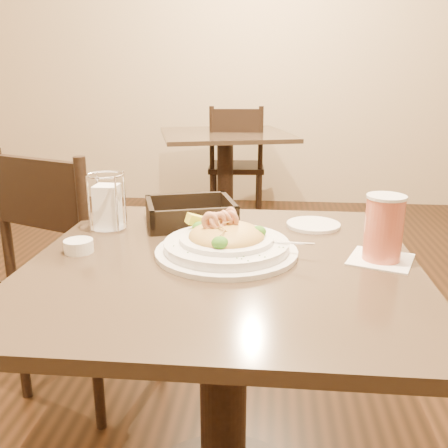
# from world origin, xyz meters

# --- Properties ---
(main_table) EXTENTS (0.90, 0.90, 0.74)m
(main_table) POSITION_xyz_m (0.00, 0.00, 0.51)
(main_table) COLOR black
(main_table) RESTS_ON ground
(background_table) EXTENTS (1.10, 1.10, 0.74)m
(background_table) POSITION_xyz_m (-0.23, 2.57, 0.51)
(background_table) COLOR black
(background_table) RESTS_ON ground
(dining_chair_near) EXTENTS (0.55, 0.55, 0.93)m
(dining_chair_near) POSITION_xyz_m (-0.56, 0.48, 0.50)
(dining_chair_near) COLOR black
(dining_chair_near) RESTS_ON ground
(dining_chair_far) EXTENTS (0.44, 0.44, 0.93)m
(dining_chair_far) POSITION_xyz_m (-0.16, 2.72, 0.50)
(dining_chair_far) COLOR black
(dining_chair_far) RESTS_ON ground
(pasta_bowl) EXTENTS (0.38, 0.34, 0.11)m
(pasta_bowl) POSITION_xyz_m (0.00, 0.03, 0.77)
(pasta_bowl) COLOR white
(pasta_bowl) RESTS_ON main_table
(drink_glass) EXTENTS (0.18, 0.18, 0.16)m
(drink_glass) POSITION_xyz_m (0.37, 0.03, 0.82)
(drink_glass) COLOR white
(drink_glass) RESTS_ON main_table
(bread_basket) EXTENTS (0.29, 0.26, 0.07)m
(bread_basket) POSITION_xyz_m (-0.12, 0.28, 0.76)
(bread_basket) COLOR black
(bread_basket) RESTS_ON main_table
(napkin_caddy) EXTENTS (0.10, 0.10, 0.16)m
(napkin_caddy) POSITION_xyz_m (-0.34, 0.21, 0.81)
(napkin_caddy) COLOR silver
(napkin_caddy) RESTS_ON main_table
(side_plate) EXTENTS (0.15, 0.15, 0.01)m
(side_plate) POSITION_xyz_m (0.23, 0.28, 0.75)
(side_plate) COLOR white
(side_plate) RESTS_ON main_table
(butter_ramekin) EXTENTS (0.09, 0.09, 0.03)m
(butter_ramekin) POSITION_xyz_m (-0.36, 0.01, 0.76)
(butter_ramekin) COLOR white
(butter_ramekin) RESTS_ON main_table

